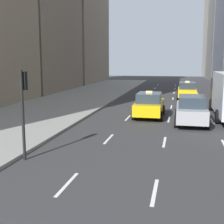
{
  "coord_description": "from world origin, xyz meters",
  "views": [
    {
      "loc": [
        3.22,
        -0.99,
        3.93
      ],
      "look_at": [
        0.36,
        12.24,
        1.69
      ],
      "focal_mm": 50.0,
      "sensor_mm": 36.0,
      "label": 1
    }
  ],
  "objects": [
    {
      "name": "sedan_black_near",
      "position": [
        4.0,
        18.98,
        0.9
      ],
      "size": [
        2.02,
        4.96,
        1.77
      ],
      "color": "#9EA0A5",
      "rests_on": "ground"
    },
    {
      "name": "traffic_light_pole",
      "position": [
        -2.75,
        10.12,
        2.41
      ],
      "size": [
        0.24,
        0.42,
        3.6
      ],
      "color": "black",
      "rests_on": "ground"
    },
    {
      "name": "taxi_lead",
      "position": [
        4.0,
        32.14,
        0.88
      ],
      "size": [
        2.02,
        4.4,
        1.87
      ],
      "color": "yellow",
      "rests_on": "ground"
    },
    {
      "name": "sidewalk_left",
      "position": [
        -7.0,
        27.0,
        0.07
      ],
      "size": [
        8.0,
        66.0,
        0.15
      ],
      "primitive_type": "cube",
      "color": "gray",
      "rests_on": "ground"
    },
    {
      "name": "taxi_second",
      "position": [
        1.2,
        20.66,
        0.88
      ],
      "size": [
        2.02,
        4.4,
        1.87
      ],
      "color": "yellow",
      "rests_on": "ground"
    },
    {
      "name": "lane_markings",
      "position": [
        2.6,
        23.0,
        0.01
      ],
      "size": [
        5.72,
        56.0,
        0.01
      ],
      "color": "white",
      "rests_on": "ground"
    }
  ]
}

